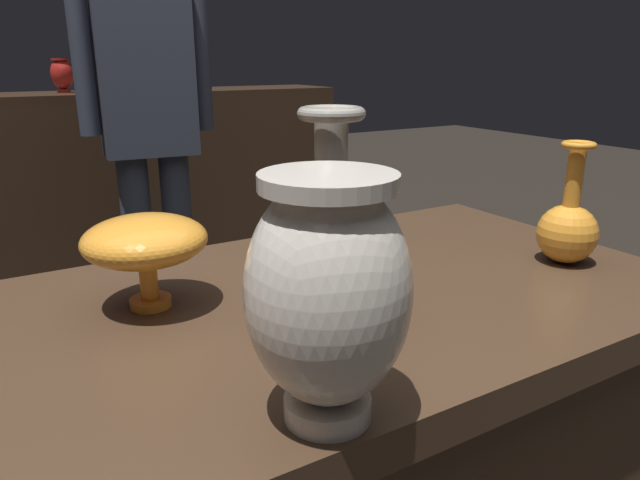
{
  "coord_description": "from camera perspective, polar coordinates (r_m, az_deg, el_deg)",
  "views": [
    {
      "loc": [
        -0.4,
        -0.69,
        1.14
      ],
      "look_at": [
        -0.0,
        -0.03,
        0.9
      ],
      "focal_mm": 32.66,
      "sensor_mm": 36.0,
      "label": 1
    }
  ],
  "objects": [
    {
      "name": "vase_left_accent",
      "position": [
        1.09,
        23.12,
        1.15
      ],
      "size": [
        0.1,
        0.1,
        0.21
      ],
      "color": "orange",
      "rests_on": "display_plinth"
    },
    {
      "name": "back_display_shelf",
      "position": [
        2.99,
        -22.55,
        3.62
      ],
      "size": [
        2.6,
        0.4,
        0.99
      ],
      "color": "#382619",
      "rests_on": "ground_plane"
    },
    {
      "name": "vase_centerpiece",
      "position": [
        0.78,
        1.05,
        -1.2
      ],
      "size": [
        0.16,
        0.16,
        0.28
      ],
      "color": "gray",
      "rests_on": "display_plinth"
    },
    {
      "name": "visitor_center_back",
      "position": [
        2.21,
        -16.48,
        12.02
      ],
      "size": [
        0.47,
        0.21,
        1.63
      ],
      "rotation": [
        0.0,
        0.0,
        3.04
      ],
      "color": "#333847",
      "rests_on": "ground_plane"
    },
    {
      "name": "vase_right_accent",
      "position": [
        0.84,
        -16.76,
        -0.21
      ],
      "size": [
        0.17,
        0.17,
        0.13
      ],
      "color": "orange",
      "rests_on": "display_plinth"
    },
    {
      "name": "vase_tall_behind",
      "position": [
        0.54,
        0.78,
        -5.09
      ],
      "size": [
        0.16,
        0.16,
        0.25
      ],
      "color": "silver",
      "rests_on": "display_plinth"
    },
    {
      "name": "shelf_vase_center",
      "position": [
        2.95,
        -23.96,
        14.65
      ],
      "size": [
        0.1,
        0.1,
        0.15
      ],
      "color": "red",
      "rests_on": "back_display_shelf"
    }
  ]
}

